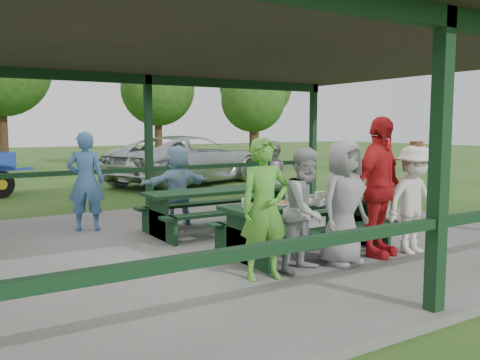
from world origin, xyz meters
TOP-DOWN VIEW (x-y plane):
  - ground at (0.00, 0.00)m, footprint 90.00×90.00m
  - concrete_slab at (0.00, 0.00)m, footprint 10.00×8.00m
  - pavilion_structure at (0.00, 0.00)m, footprint 10.60×8.60m
  - picnic_table_near at (0.41, -1.20)m, footprint 2.54×1.39m
  - picnic_table_far at (0.11, 0.80)m, footprint 2.69×1.39m
  - table_setting at (0.46, -1.17)m, footprint 2.32×0.45m
  - contestant_green at (-0.85, -2.00)m, footprint 0.71×0.54m
  - contestant_grey_left at (-0.19, -2.00)m, footprint 0.90×0.78m
  - contestant_grey_mid at (0.41, -2.04)m, footprint 0.91×0.68m
  - contestant_red at (1.16, -1.96)m, footprint 1.27×0.81m
  - contestant_white_fedora at (1.74, -2.12)m, footprint 1.05×0.63m
  - spectator_lblue at (-0.29, 1.68)m, footprint 1.44×0.55m
  - spectator_blue at (-1.89, 2.08)m, footprint 0.77×0.65m
  - spectator_grey at (1.76, 1.51)m, footprint 0.90×0.79m
  - pickup_truck at (3.39, 8.65)m, footprint 6.57×4.73m
  - tree_left at (-1.27, 17.42)m, footprint 4.25×4.25m
  - tree_mid at (5.48, 16.17)m, footprint 3.55×3.55m
  - tree_right at (9.01, 13.13)m, footprint 3.02×3.02m
  - tree_far_right at (11.31, 16.33)m, footprint 3.98×3.98m

SIDE VIEW (x-z plane):
  - ground at x=0.00m, z-range 0.00..0.00m
  - concrete_slab at x=0.00m, z-range 0.00..0.10m
  - picnic_table_near at x=0.41m, z-range 0.20..0.95m
  - picnic_table_far at x=0.11m, z-range 0.20..0.95m
  - pickup_truck at x=3.39m, z-range 0.00..1.66m
  - spectator_lblue at x=-0.29m, z-range 0.10..1.62m
  - spectator_grey at x=1.76m, z-range 0.10..1.66m
  - table_setting at x=0.46m, z-range 0.83..0.93m
  - contestant_grey_left at x=-0.19m, z-range 0.10..1.70m
  - contestant_white_fedora at x=1.74m, z-range 0.08..1.72m
  - contestant_grey_mid at x=0.41m, z-range 0.10..1.78m
  - contestant_green at x=-0.85m, z-range 0.10..1.83m
  - spectator_blue at x=-1.89m, z-range 0.10..1.88m
  - contestant_red at x=1.16m, z-range 0.10..2.11m
  - pavilion_structure at x=0.00m, z-range 1.55..4.79m
  - tree_right at x=9.01m, z-range 0.83..5.55m
  - tree_mid at x=5.48m, z-range 0.98..6.52m
  - tree_far_right at x=11.31m, z-range 1.10..7.33m
  - tree_left at x=-1.27m, z-range 1.18..7.82m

